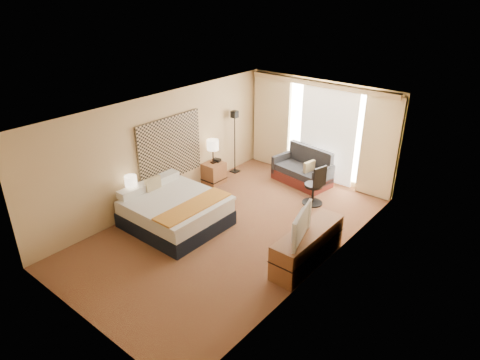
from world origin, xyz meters
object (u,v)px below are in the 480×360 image
Objects in this scene: nightstand_right at (214,173)px; lamp_right at (213,145)px; loveseat at (303,172)px; desk_chair at (315,187)px; floor_lamp at (235,129)px; television at (297,224)px; media_dresser at (307,246)px; lamp_left at (131,181)px; nightstand_left at (136,209)px; bed at (175,211)px.

nightstand_right is 0.76m from lamp_right.
desk_chair reaches higher than loveseat.
floor_lamp is 4.56m from television.
desk_chair is 1.01× the size of television.
media_dresser is at bearing -48.08° from loveseat.
nightstand_right is 2.65m from lamp_left.
bed is at bearing 26.29° from nightstand_left.
nightstand_left is 3.51m from floor_lamp.
lamp_left is at bearing -104.96° from loveseat.
floor_lamp is (-0.84, 2.98, 0.88)m from bed.
bed is 3.56× the size of lamp_left.
nightstand_right is 0.56× the size of television.
media_dresser is at bearing -48.19° from desk_chair.
television is at bearing -36.16° from floor_lamp.
lamp_left reaches higher than bed.
floor_lamp reaches higher than television.
bed is at bearing -68.62° from lamp_right.
nightstand_right is at bearing -151.86° from desk_chair.
media_dresser reaches higher than nightstand_right.
lamp_right is at bearing 111.38° from bed.
loveseat reaches higher than media_dresser.
media_dresser is 1.83× the size of television.
floor_lamp is at bearing 90.51° from nightstand_left.
floor_lamp is at bearing -152.42° from loveseat.
nightstand_right is 0.55× the size of desk_chair.
nightstand_left is 0.70m from lamp_left.
nightstand_right is at bearing 90.00° from nightstand_left.
lamp_left is (-2.63, -3.19, 0.53)m from desk_chair.
media_dresser is at bearing -23.93° from television.
desk_chair is (2.63, 0.63, 0.17)m from nightstand_right.
lamp_right is at bearing -151.93° from desk_chair.
television is (1.02, -2.44, 0.54)m from desk_chair.
bed is 2.36m from lamp_right.
bed is at bearing -96.28° from loveseat.
floor_lamp is (-1.81, -0.61, 0.92)m from loveseat.
nightstand_left is at bearing -89.49° from floor_lamp.
nightstand_left is 2.61m from lamp_right.
media_dresser is 0.73m from television.
loveseat is 1.22m from desk_chair.
lamp_right is at bearing -131.35° from loveseat.
floor_lamp is 2.76× the size of lamp_right.
loveseat is 1.60× the size of television.
media_dresser is 2.34m from desk_chair.
floor_lamp is at bearing 91.95° from nightstand_right.
desk_chair is 2.70m from television.
lamp_right is (-2.64, -0.63, 0.59)m from desk_chair.
desk_chair is 4.17m from lamp_left.
nightstand_left is 4.09m from desk_chair.
television reaches higher than loveseat.
desk_chair reaches higher than media_dresser.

